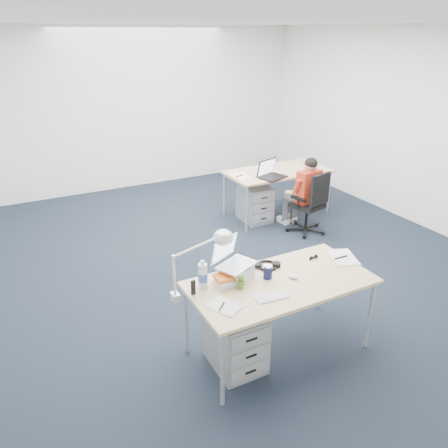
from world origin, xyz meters
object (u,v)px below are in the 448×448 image
object	(u,v)px
headphones	(267,265)
cordless_phone	(193,287)
desk_near	(281,286)
sunglasses	(314,258)
bear_figurine	(241,282)
far_cup	(300,161)
water_bottle	(203,274)
book_stack	(227,280)
seated_person	(302,193)
silver_laptop	(237,260)
desk_lamp	(193,266)
wireless_keyboard	(272,297)
desk_far	(278,173)
office_chair	(308,215)
can_koozie	(268,272)
drawer_pedestal_far	(255,203)
drawer_pedestal_near	(236,338)
dark_laptop	(274,169)
computer_mouse	(293,276)

from	to	relation	value
headphones	cordless_phone	size ratio (longest dim) A/B	1.96
desk_near	sunglasses	xyz separation A→B (m)	(0.50, 0.19, 0.06)
bear_figurine	far_cup	bearing A→B (deg)	34.90
water_bottle	book_stack	bearing A→B (deg)	-15.15
desk_near	seated_person	world-z (taller)	seated_person
silver_laptop	desk_lamp	size ratio (longest dim) A/B	0.62
far_cup	headphones	bearing A→B (deg)	-131.47
wireless_keyboard	headphones	size ratio (longest dim) A/B	1.09
desk_far	office_chair	world-z (taller)	office_chair
desk_far	cordless_phone	world-z (taller)	cordless_phone
water_bottle	book_stack	size ratio (longest dim) A/B	1.27
water_bottle	cordless_phone	bearing A→B (deg)	-153.01
headphones	book_stack	distance (m)	0.48
desk_far	water_bottle	world-z (taller)	water_bottle
cordless_phone	far_cup	distance (m)	4.12
desk_near	silver_laptop	world-z (taller)	silver_laptop
desk_near	can_koozie	xyz separation A→B (m)	(-0.08, 0.10, 0.11)
cordless_phone	book_stack	bearing A→B (deg)	-20.37
silver_laptop	far_cup	bearing A→B (deg)	20.25
drawer_pedestal_far	headphones	distance (m)	2.81
office_chair	book_stack	bearing A→B (deg)	-155.41
water_bottle	sunglasses	size ratio (longest dim) A/B	2.36
drawer_pedestal_near	far_cup	world-z (taller)	far_cup
seated_person	desk_lamp	world-z (taller)	desk_lamp
seated_person	can_koozie	world-z (taller)	seated_person
seated_person	desk_lamp	bearing A→B (deg)	-149.50
can_koozie	bear_figurine	distance (m)	0.29
desk_lamp	far_cup	xyz separation A→B (m)	(3.09, 2.74, -0.23)
desk_far	cordless_phone	xyz separation A→B (m)	(-2.55, -2.56, 0.11)
office_chair	seated_person	bearing A→B (deg)	83.38
can_koozie	drawer_pedestal_near	bearing A→B (deg)	-166.02
drawer_pedestal_near	water_bottle	size ratio (longest dim) A/B	2.16
desk_far	silver_laptop	world-z (taller)	silver_laptop
drawer_pedestal_near	wireless_keyboard	xyz separation A→B (m)	(0.23, -0.18, 0.46)
seated_person	desk_lamp	distance (m)	3.27
desk_far	silver_laptop	distance (m)	3.28
can_koozie	book_stack	world-z (taller)	can_koozie
water_bottle	silver_laptop	bearing A→B (deg)	0.97
silver_laptop	desk_near	bearing A→B (deg)	-60.48
office_chair	dark_laptop	size ratio (longest dim) A/B	2.42
can_koozie	far_cup	size ratio (longest dim) A/B	1.43
computer_mouse	book_stack	world-z (taller)	book_stack
sunglasses	far_cup	world-z (taller)	far_cup
silver_laptop	can_koozie	bearing A→B (deg)	-53.34
sunglasses	headphones	bearing A→B (deg)	165.28
can_koozie	cordless_phone	world-z (taller)	cordless_phone
headphones	water_bottle	distance (m)	0.67
desk_near	drawer_pedestal_near	bearing A→B (deg)	179.29
drawer_pedestal_far	water_bottle	world-z (taller)	water_bottle
can_koozie	water_bottle	xyz separation A→B (m)	(-0.56, 0.12, 0.06)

